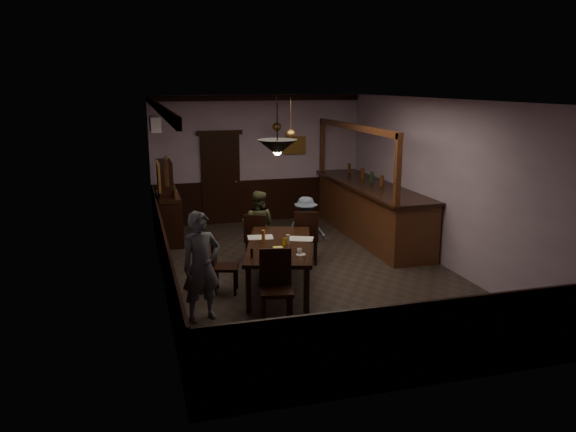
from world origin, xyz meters
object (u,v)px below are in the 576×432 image
object	(u,v)px
sideboard	(168,210)
pendant_iron	(277,148)
pendant_brass_mid	(291,134)
chair_side	(221,263)
pendant_brass_far	(277,127)
person_standing	(201,266)
bar_counter	(370,209)
person_seated_right	(306,228)
soda_can	(285,242)
chair_far_right	(306,235)
dining_table	(279,248)
chair_near	(276,283)
person_seated_left	(258,225)
chair_far_left	(256,236)
coffee_cup	(300,251)

from	to	relation	value
sideboard	pendant_iron	bearing A→B (deg)	-72.25
sideboard	pendant_brass_mid	world-z (taller)	pendant_brass_mid
chair_side	pendant_brass_far	size ratio (longest dim) A/B	1.11
person_standing	bar_counter	distance (m)	5.28
person_seated_right	soda_can	distance (m)	1.69
bar_counter	pendant_brass_far	size ratio (longest dim) A/B	5.36
chair_side	pendant_brass_mid	distance (m)	3.22
person_standing	chair_far_right	bearing A→B (deg)	25.86
person_standing	person_seated_right	distance (m)	3.18
dining_table	sideboard	size ratio (longest dim) A/B	1.40
pendant_brass_far	chair_side	bearing A→B (deg)	-116.46
chair_side	dining_table	bearing A→B (deg)	-78.06
chair_near	person_standing	bearing A→B (deg)	170.44
person_seated_left	pendant_brass_mid	world-z (taller)	pendant_brass_mid
chair_side	soda_can	bearing A→B (deg)	-83.96
dining_table	person_standing	bearing A→B (deg)	-146.51
person_seated_right	bar_counter	world-z (taller)	bar_counter
chair_far_left	coffee_cup	distance (m)	2.00
chair_side	soda_can	size ratio (longest dim) A/B	7.48
sideboard	person_seated_right	bearing A→B (deg)	-38.93
chair_far_left	sideboard	distance (m)	2.43
chair_side	person_seated_right	xyz separation A→B (m)	(1.81, 1.29, 0.11)
dining_table	person_standing	world-z (taller)	person_standing
chair_side	coffee_cup	xyz separation A→B (m)	(1.10, -0.68, 0.31)
chair_side	bar_counter	size ratio (longest dim) A/B	0.21
pendant_iron	chair_far_left	bearing A→B (deg)	86.10
person_seated_left	coffee_cup	bearing A→B (deg)	123.63
chair_near	bar_counter	distance (m)	4.84
person_seated_right	sideboard	distance (m)	3.08
chair_far_right	person_seated_right	bearing A→B (deg)	-90.46
person_standing	person_seated_right	xyz separation A→B (m)	(2.23, 2.26, -0.18)
chair_side	coffee_cup	world-z (taller)	chair_side
person_seated_left	bar_counter	size ratio (longest dim) A/B	0.30
dining_table	chair_side	bearing A→B (deg)	175.75
person_seated_left	pendant_brass_far	size ratio (longest dim) A/B	1.63
coffee_cup	soda_can	xyz separation A→B (m)	(-0.09, 0.50, 0.01)
pendant_brass_mid	chair_side	bearing A→B (deg)	-130.38
person_seated_right	soda_can	xyz separation A→B (m)	(-0.81, -1.47, 0.21)
person_seated_left	person_standing	bearing A→B (deg)	91.33
coffee_cup	pendant_brass_far	xyz separation A→B (m)	(0.83, 4.55, 1.50)
pendant_iron	dining_table	bearing A→B (deg)	73.52
person_seated_right	soda_can	world-z (taller)	person_seated_right
chair_far_left	bar_counter	distance (m)	2.99
chair_near	person_standing	world-z (taller)	person_standing
chair_near	person_seated_left	bearing A→B (deg)	92.79
coffee_cup	person_seated_left	bearing A→B (deg)	110.20
soda_can	pendant_brass_mid	world-z (taller)	pendant_brass_mid
coffee_cup	sideboard	bearing A→B (deg)	129.74
sideboard	pendant_brass_mid	bearing A→B (deg)	-27.36
person_seated_left	coffee_cup	world-z (taller)	person_seated_left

